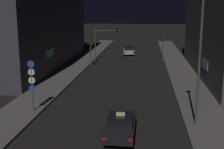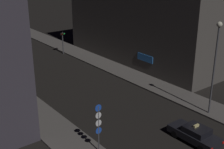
{
  "view_description": "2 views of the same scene",
  "coord_description": "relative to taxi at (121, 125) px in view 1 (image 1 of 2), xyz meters",
  "views": [
    {
      "loc": [
        2.63,
        -10.44,
        8.06
      ],
      "look_at": [
        -0.68,
        18.67,
        1.63
      ],
      "focal_mm": 48.57,
      "sensor_mm": 36.0,
      "label": 1
    },
    {
      "loc": [
        -17.77,
        -5.43,
        14.21
      ],
      "look_at": [
        1.67,
        19.54,
        2.35
      ],
      "focal_mm": 49.29,
      "sensor_mm": 36.0,
      "label": 2
    }
  ],
  "objects": [
    {
      "name": "sidewalk_left",
      "position": [
        -8.28,
        23.89,
        -0.65
      ],
      "size": [
        3.43,
        67.21,
        0.18
      ],
      "primitive_type": "cube",
      "color": "#5B5651",
      "rests_on": "ground_plane"
    },
    {
      "name": "building_facade_left",
      "position": [
        -15.88,
        22.64,
        7.18
      ],
      "size": [
        11.85,
        29.22,
        15.83
      ],
      "color": "#3D3842",
      "rests_on": "ground_plane"
    },
    {
      "name": "traffic_light_left_kerb",
      "position": [
        -6.31,
        23.78,
        1.7
      ],
      "size": [
        0.8,
        0.42,
        3.36
      ],
      "color": "#47474C",
      "rests_on": "ground_plane"
    },
    {
      "name": "traffic_light_overhead",
      "position": [
        -4.74,
        27.66,
        2.89
      ],
      "size": [
        4.06,
        0.41,
        4.98
      ],
      "color": "#47474C",
      "rests_on": "ground_plane"
    },
    {
      "name": "sign_pole_left",
      "position": [
        -7.16,
        3.59,
        1.79
      ],
      "size": [
        0.56,
        0.1,
        4.02
      ],
      "color": "#47474C",
      "rests_on": "sidewalk_left"
    },
    {
      "name": "traffic_light_right_kerb",
      "position": [
        4.08,
        29.06,
        1.8
      ],
      "size": [
        0.8,
        0.41,
        3.51
      ],
      "color": "#47474C",
      "rests_on": "ground_plane"
    },
    {
      "name": "taxi",
      "position": [
        0.0,
        0.0,
        0.0
      ],
      "size": [
        1.82,
        4.45,
        1.62
      ],
      "color": "black",
      "rests_on": "ground_plane"
    },
    {
      "name": "street_lamp_near_block",
      "position": [
        5.05,
        2.2,
        5.39
      ],
      "size": [
        0.51,
        0.51,
        8.95
      ],
      "color": "#47474C",
      "rests_on": "sidewalk_right"
    },
    {
      "name": "sidewalk_right",
      "position": [
        6.04,
        23.89,
        -0.65
      ],
      "size": [
        3.43,
        67.21,
        0.18
      ],
      "primitive_type": "cube",
      "color": "#5B5651",
      "rests_on": "ground_plane"
    },
    {
      "name": "far_car",
      "position": [
        -1.6,
        35.13,
        -0.0
      ],
      "size": [
        2.2,
        4.6,
        1.42
      ],
      "color": "#B7B7BC",
      "rests_on": "ground_plane"
    }
  ]
}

